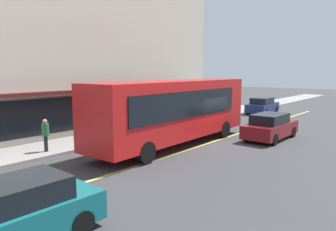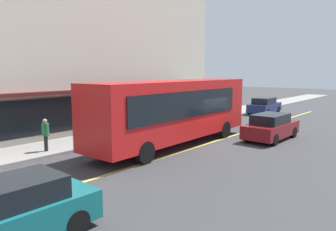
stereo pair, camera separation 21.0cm
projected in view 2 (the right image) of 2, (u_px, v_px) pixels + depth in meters
name	position (u px, v px, depth m)	size (l,w,h in m)	color
ground	(214.00, 142.00, 18.37)	(120.00, 120.00, 0.00)	#38383A
sidewalk	(145.00, 129.00, 21.87)	(80.00, 3.10, 0.15)	gray
lane_centre_stripe	(214.00, 142.00, 18.37)	(36.00, 0.16, 0.01)	#D8D14C
storefront_building	(36.00, 39.00, 22.29)	(26.68, 10.72, 12.39)	beige
bus	(175.00, 109.00, 17.20)	(11.19, 2.83, 3.50)	red
traffic_light	(205.00, 90.00, 25.46)	(0.30, 0.52, 3.20)	#2D2D33
car_maroon	(271.00, 127.00, 18.87)	(4.32, 1.89, 1.52)	maroon
car_teal	(4.00, 215.00, 7.37)	(4.33, 1.92, 1.52)	#14666B
car_navy	(264.00, 106.00, 30.19)	(4.39, 2.05, 1.52)	navy
pedestrian_by_curb	(224.00, 101.00, 31.19)	(0.34, 0.34, 1.60)	black
pedestrian_near_storefront	(45.00, 132.00, 15.49)	(0.34, 0.34, 1.58)	black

